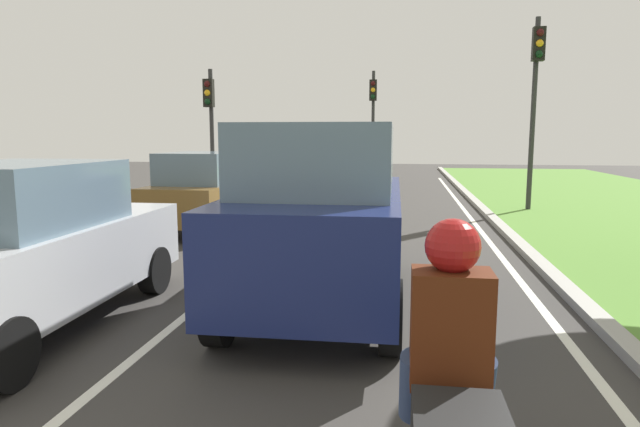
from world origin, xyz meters
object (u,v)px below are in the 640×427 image
(traffic_light_near_right, at_px, (536,83))
(car_suv_ahead, at_px, (323,215))
(car_sedan_left_lane, at_px, (25,248))
(traffic_light_overhead_left, at_px, (210,113))
(rider_person, at_px, (450,324))
(traffic_light_far_median, at_px, (373,110))
(car_hatchback_far, at_px, (206,192))

(traffic_light_near_right, bearing_deg, car_suv_ahead, -115.59)
(car_sedan_left_lane, distance_m, traffic_light_overhead_left, 12.48)
(car_suv_ahead, bearing_deg, rider_person, -73.27)
(traffic_light_overhead_left, distance_m, traffic_light_far_median, 8.58)
(car_sedan_left_lane, distance_m, car_hatchback_far, 6.45)
(car_hatchback_far, height_order, traffic_light_near_right, traffic_light_near_right)
(car_suv_ahead, height_order, traffic_light_far_median, traffic_light_far_median)
(traffic_light_overhead_left, bearing_deg, traffic_light_near_right, -7.71)
(car_sedan_left_lane, height_order, car_hatchback_far, car_sedan_left_lane)
(car_suv_ahead, distance_m, car_sedan_left_lane, 3.42)
(car_sedan_left_lane, xyz_separation_m, rider_person, (4.39, -2.58, 0.27))
(car_suv_ahead, xyz_separation_m, traffic_light_overhead_left, (-5.40, 10.78, 1.71))
(car_hatchback_far, distance_m, traffic_light_near_right, 9.49)
(car_hatchback_far, height_order, traffic_light_overhead_left, traffic_light_overhead_left)
(car_suv_ahead, bearing_deg, car_hatchback_far, 123.27)
(traffic_light_near_right, distance_m, traffic_light_far_median, 9.71)
(car_suv_ahead, bearing_deg, traffic_light_near_right, 63.43)
(traffic_light_far_median, bearing_deg, traffic_light_near_right, -59.20)
(car_hatchback_far, distance_m, traffic_light_far_median, 13.25)
(car_suv_ahead, xyz_separation_m, car_hatchback_far, (-3.48, 5.10, -0.28))
(car_suv_ahead, xyz_separation_m, rider_person, (1.25, -3.92, 0.02))
(traffic_light_near_right, bearing_deg, traffic_light_far_median, 120.80)
(rider_person, bearing_deg, traffic_light_overhead_left, 113.56)
(car_hatchback_far, bearing_deg, car_sedan_left_lane, -84.95)
(car_sedan_left_lane, distance_m, traffic_light_far_median, 19.45)
(rider_person, relative_size, traffic_light_near_right, 0.22)
(traffic_light_near_right, relative_size, traffic_light_far_median, 1.08)
(traffic_light_near_right, xyz_separation_m, traffic_light_overhead_left, (-9.92, 1.34, -0.72))
(traffic_light_near_right, bearing_deg, car_sedan_left_lane, -125.40)
(rider_person, bearing_deg, car_sedan_left_lane, 148.75)
(car_hatchback_far, relative_size, traffic_light_overhead_left, 0.87)
(traffic_light_near_right, xyz_separation_m, traffic_light_far_median, (-4.97, 8.34, -0.31))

